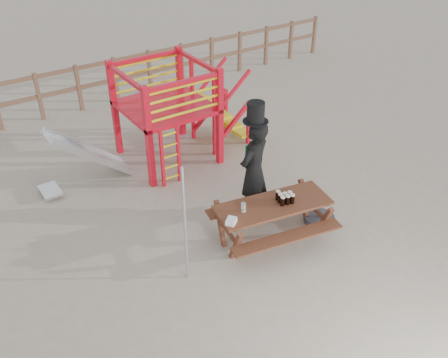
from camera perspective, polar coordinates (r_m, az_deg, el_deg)
ground at (r=8.40m, az=4.45°, el=-8.23°), size 60.00×60.00×0.00m
back_fence at (r=13.42m, az=-14.34°, el=11.05°), size 15.09×0.09×1.20m
playground_fort at (r=10.42m, az=-6.95°, el=7.45°), size 4.71×1.84×2.10m
picnic_table at (r=8.37m, az=5.55°, el=-4.35°), size 2.12×1.64×0.74m
man_with_hat at (r=8.60m, az=3.41°, el=1.23°), size 0.81×0.67×2.23m
metal_pole at (r=7.29m, az=-4.48°, el=-5.40°), size 0.04×0.04×2.01m
parasol_base at (r=9.11m, az=10.84°, el=-4.52°), size 0.54×0.54×0.23m
paper_bag at (r=7.73m, az=0.83°, el=-4.84°), size 0.23×0.22×0.08m
stout_pints at (r=8.21m, az=6.98°, el=-2.16°), size 0.26×0.29×0.17m
empty_glasses at (r=7.97m, az=2.24°, el=-3.27°), size 0.08×0.09×0.15m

